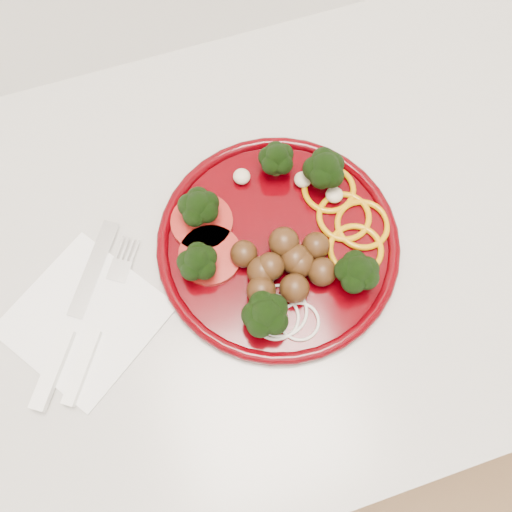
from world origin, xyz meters
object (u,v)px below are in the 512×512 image
object	(u,v)px
plate	(278,242)
fork	(90,346)
knife	(66,336)
napkin	(85,319)

from	to	relation	value
plate	fork	bearing A→B (deg)	-168.47
knife	fork	distance (m)	0.03
plate	napkin	size ratio (longest dim) A/B	1.90
plate	napkin	distance (m)	0.23
napkin	fork	bearing A→B (deg)	-90.15
plate	knife	bearing A→B (deg)	-173.65
knife	napkin	bearing A→B (deg)	-22.66
napkin	plate	bearing A→B (deg)	3.27
plate	fork	distance (m)	0.24
plate	knife	xyz separation A→B (m)	(-0.25, -0.03, -0.01)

